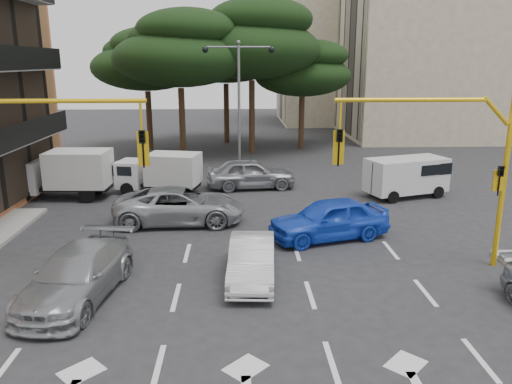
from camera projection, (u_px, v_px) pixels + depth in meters
ground at (243, 296)px, 14.84m from camera, size 120.00×120.00×0.00m
median_strip at (240, 175)px, 30.29m from camera, size 1.40×6.00×0.15m
apartment_beige_near at (463, 31)px, 44.13m from camera, size 20.20×12.15×18.70m
apartment_beige_far at (353, 46)px, 55.72m from camera, size 16.20×12.15×16.70m
pine_left_near at (180, 48)px, 33.98m from camera, size 9.15×9.15×10.23m
pine_center at (253, 39)px, 35.92m from camera, size 9.98×9.98×11.16m
pine_left_far at (147, 59)px, 37.91m from camera, size 8.32×8.32×9.30m
pine_right at (303, 68)px, 38.53m from camera, size 7.49×7.49×8.37m
pine_back at (226, 51)px, 40.85m from camera, size 9.15×9.15×10.23m
signal_mast_right at (453, 154)px, 16.03m from camera, size 5.79×0.37×6.00m
signal_mast_left at (23, 157)px, 15.52m from camera, size 5.79×0.37×6.00m
street_lamp_center at (239, 85)px, 28.92m from camera, size 4.16×0.36×7.77m
car_white_hatch at (252, 260)px, 15.84m from camera, size 1.65×4.10×1.32m
car_blue_compact at (329, 219)px, 19.46m from camera, size 5.07×3.18×1.61m
car_silver_wagon at (77, 275)px, 14.55m from camera, size 2.78×5.30×1.47m
car_silver_cross_a at (180, 206)px, 21.40m from camera, size 5.60×2.73×1.53m
car_silver_cross_b at (251, 174)px, 27.22m from camera, size 5.00×2.46×1.64m
van_white at (406, 177)px, 25.52m from camera, size 4.45×3.03×2.04m
box_truck_a at (62, 175)px, 25.18m from camera, size 5.05×2.30×2.44m
box_truck_b at (159, 173)px, 26.11m from camera, size 4.66×2.73×2.15m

